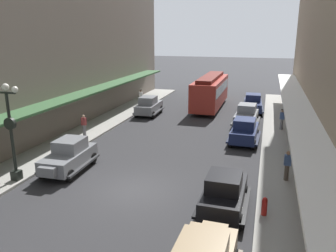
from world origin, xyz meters
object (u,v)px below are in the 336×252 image
(pedestrian_1, at_px, (287,165))
(pedestrian_3, at_px, (84,125))
(streetcar, at_px, (210,90))
(fire_hydrant, at_px, (264,206))
(parked_car_5, at_px, (224,192))
(lamp_post_with_clock, at_px, (11,129))
(parked_car_0, at_px, (246,115))
(parked_car_1, at_px, (149,105))
(parked_car_6, at_px, (245,130))
(pedestrian_0, at_px, (141,97))
(pedestrian_2, at_px, (282,119))
(parked_car_3, at_px, (69,155))
(parked_car_4, at_px, (253,103))

(pedestrian_1, height_order, pedestrian_3, same)
(pedestrian_3, bearing_deg, pedestrian_1, -16.07)
(streetcar, height_order, fire_hydrant, streetcar)
(parked_car_5, bearing_deg, lamp_post_with_clock, -179.60)
(parked_car_5, height_order, lamp_post_with_clock, lamp_post_with_clock)
(parked_car_0, height_order, streetcar, streetcar)
(parked_car_1, bearing_deg, lamp_post_with_clock, -95.56)
(parked_car_5, xyz_separation_m, parked_car_6, (0.15, 10.25, 0.00))
(parked_car_0, relative_size, pedestrian_0, 2.59)
(parked_car_1, distance_m, pedestrian_2, 12.43)
(fire_hydrant, distance_m, pedestrian_0, 24.19)
(parked_car_0, distance_m, pedestrian_3, 13.53)
(parked_car_3, xyz_separation_m, streetcar, (4.96, 19.04, 0.96))
(parked_car_4, bearing_deg, streetcar, 170.06)
(parked_car_4, bearing_deg, parked_car_1, -157.80)
(pedestrian_2, bearing_deg, parked_car_6, -124.27)
(parked_car_4, bearing_deg, pedestrian_3, -133.78)
(lamp_post_with_clock, distance_m, pedestrian_1, 14.51)
(parked_car_6, bearing_deg, pedestrian_3, -169.45)
(parked_car_5, relative_size, pedestrian_0, 2.56)
(parked_car_4, distance_m, parked_car_5, 20.40)
(parked_car_1, relative_size, pedestrian_0, 2.57)
(fire_hydrant, relative_size, pedestrian_3, 0.50)
(parked_car_1, distance_m, parked_car_3, 14.34)
(lamp_post_with_clock, bearing_deg, fire_hydrant, -0.21)
(parked_car_4, bearing_deg, parked_car_0, -92.86)
(parked_car_3, height_order, pedestrian_2, parked_car_3)
(parked_car_6, xyz_separation_m, pedestrian_1, (2.65, -6.34, 0.05))
(lamp_post_with_clock, bearing_deg, pedestrian_1, 16.12)
(pedestrian_3, bearing_deg, streetcar, 60.59)
(parked_car_6, height_order, pedestrian_3, parked_car_6)
(fire_hydrant, bearing_deg, parked_car_4, 94.25)
(parked_car_1, relative_size, parked_car_6, 1.00)
(parked_car_3, bearing_deg, pedestrian_2, 45.09)
(parked_car_0, relative_size, fire_hydrant, 5.27)
(pedestrian_1, bearing_deg, parked_car_3, -171.58)
(parked_car_3, xyz_separation_m, parked_car_5, (9.17, -2.14, 0.00))
(pedestrian_1, bearing_deg, parked_car_4, 98.90)
(parked_car_6, distance_m, pedestrian_1, 6.87)
(parked_car_1, relative_size, parked_car_4, 0.99)
(parked_car_5, distance_m, pedestrian_2, 14.45)
(pedestrian_2, bearing_deg, lamp_post_with_clock, -134.14)
(parked_car_1, xyz_separation_m, parked_car_5, (9.39, -16.48, 0.00))
(parked_car_3, xyz_separation_m, parked_car_4, (9.40, 18.26, 0.00))
(parked_car_4, height_order, pedestrian_1, parked_car_4)
(parked_car_3, height_order, parked_car_5, same)
(parked_car_6, xyz_separation_m, streetcar, (-4.36, 10.92, 0.96))
(parked_car_1, relative_size, streetcar, 0.45)
(pedestrian_1, relative_size, pedestrian_3, 1.00)
(pedestrian_1, bearing_deg, pedestrian_0, 131.67)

